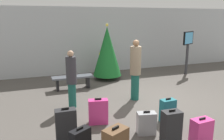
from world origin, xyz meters
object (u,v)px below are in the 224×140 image
object	(u,v)px
traveller_1	(135,69)
suitcase_4	(171,129)
waiting_bench	(73,79)
suitcase_3	(146,123)
suitcase_2	(201,130)
suitcase_6	(98,112)
holiday_tree	(107,51)
flight_info_kiosk	(188,45)
traveller_0	(71,78)
suitcase_1	(66,126)
suitcase_7	(168,110)

from	to	relation	value
traveller_1	suitcase_4	xyz separation A→B (m)	(-0.52, -2.73, -0.62)
waiting_bench	suitcase_4	bearing A→B (deg)	-75.76
waiting_bench	suitcase_4	distance (m)	4.64
suitcase_3	suitcase_4	xyz separation A→B (m)	(0.20, -0.65, 0.13)
suitcase_2	suitcase_6	distance (m)	2.36
traveller_1	suitcase_2	bearing A→B (deg)	-85.60
holiday_tree	traveller_1	world-z (taller)	holiday_tree
flight_info_kiosk	suitcase_3	size ratio (longest dim) A/B	3.58
traveller_0	traveller_1	size ratio (longest dim) A/B	0.88
traveller_1	suitcase_1	size ratio (longest dim) A/B	2.48
suitcase_4	waiting_bench	bearing A→B (deg)	104.24
suitcase_6	traveller_1	bearing A→B (deg)	37.80
traveller_1	suitcase_1	distance (m)	3.12
suitcase_1	suitcase_7	xyz separation A→B (m)	(2.54, 0.12, -0.08)
traveller_1	suitcase_3	xyz separation A→B (m)	(-0.72, -2.09, -0.76)
traveller_1	suitcase_7	distance (m)	1.85
waiting_bench	suitcase_3	world-z (taller)	suitcase_3
traveller_1	suitcase_6	distance (m)	2.12
suitcase_2	suitcase_3	size ratio (longest dim) A/B	0.98
waiting_bench	suitcase_4	size ratio (longest dim) A/B	1.82
traveller_0	suitcase_7	size ratio (longest dim) A/B	2.71
suitcase_3	suitcase_6	size ratio (longest dim) A/B	0.83
holiday_tree	traveller_1	distance (m)	2.63
holiday_tree	suitcase_6	bearing A→B (deg)	-111.83
suitcase_2	suitcase_3	bearing A→B (deg)	143.84
holiday_tree	suitcase_7	xyz separation A→B (m)	(0.13, -4.32, -0.90)
flight_info_kiosk	suitcase_7	size ratio (longest dim) A/B	3.19
waiting_bench	suitcase_3	bearing A→B (deg)	-76.23
suitcase_3	waiting_bench	bearing A→B (deg)	103.77
suitcase_3	suitcase_4	world-z (taller)	suitcase_4
traveller_0	traveller_1	world-z (taller)	traveller_1
traveller_1	waiting_bench	bearing A→B (deg)	133.21
traveller_0	suitcase_3	xyz separation A→B (m)	(1.27, -2.11, -0.63)
suitcase_6	flight_info_kiosk	bearing A→B (deg)	33.14
flight_info_kiosk	suitcase_7	world-z (taller)	flight_info_kiosk
traveller_1	suitcase_6	xyz separation A→B (m)	(-1.58, -1.23, -0.70)
suitcase_4	traveller_1	bearing A→B (deg)	79.24
waiting_bench	holiday_tree	bearing A→B (deg)	27.80
suitcase_1	suitcase_7	world-z (taller)	suitcase_1
suitcase_4	suitcase_6	world-z (taller)	suitcase_4
suitcase_1	suitcase_4	world-z (taller)	suitcase_4
suitcase_2	suitcase_6	size ratio (longest dim) A/B	0.82
flight_info_kiosk	waiting_bench	size ratio (longest dim) A/B	1.32
traveller_1	suitcase_7	size ratio (longest dim) A/B	3.10
traveller_1	suitcase_6	world-z (taller)	traveller_1
suitcase_6	waiting_bench	bearing A→B (deg)	91.55
waiting_bench	suitcase_1	xyz separation A→B (m)	(-0.79, -3.59, 0.00)
suitcase_3	suitcase_4	bearing A→B (deg)	-72.98
holiday_tree	suitcase_4	xyz separation A→B (m)	(-0.48, -5.35, -0.80)
flight_info_kiosk	suitcase_1	xyz separation A→B (m)	(-6.12, -4.02, -1.00)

